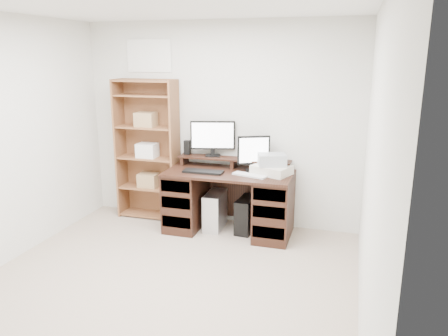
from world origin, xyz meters
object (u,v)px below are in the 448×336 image
at_px(desk, 229,201).
at_px(printer, 272,170).
at_px(bookshelf, 148,149).
at_px(tower_black, 246,215).
at_px(monitor_wide, 213,137).
at_px(tower_silver, 215,210).
at_px(monitor_small, 254,152).

distance_m(desk, printer, 0.65).
bearing_deg(bookshelf, tower_black, -6.28).
xyz_separation_m(printer, bookshelf, (-1.65, 0.17, 0.12)).
bearing_deg(tower_black, monitor_wide, 162.70).
distance_m(desk, tower_black, 0.28).
xyz_separation_m(printer, tower_black, (-0.30, 0.02, -0.59)).
distance_m(desk, monitor_wide, 0.82).
height_order(desk, bookshelf, bookshelf).
distance_m(tower_silver, tower_black, 0.40).
relative_size(monitor_small, bookshelf, 0.23).
relative_size(monitor_wide, printer, 1.30).
height_order(monitor_wide, monitor_small, monitor_wide).
height_order(tower_silver, tower_black, tower_silver).
bearing_deg(bookshelf, tower_silver, -9.43).
bearing_deg(monitor_small, printer, -43.61).
relative_size(printer, tower_black, 0.97).
xyz_separation_m(monitor_wide, monitor_small, (0.55, -0.13, -0.13)).
bearing_deg(printer, desk, -155.04).
height_order(printer, tower_silver, printer).
bearing_deg(tower_silver, monitor_wide, 112.18).
bearing_deg(tower_silver, printer, -3.09).
bearing_deg(tower_silver, monitor_small, 6.75).
bearing_deg(monitor_small, bookshelf, 152.31).
bearing_deg(desk, tower_silver, 164.55).
xyz_separation_m(monitor_small, bookshelf, (-1.42, 0.09, -0.06)).
bearing_deg(monitor_small, tower_black, -160.25).
relative_size(printer, bookshelf, 0.23).
bearing_deg(printer, bookshelf, -165.72).
xyz_separation_m(desk, tower_black, (0.20, 0.06, -0.18)).
height_order(monitor_wide, printer, monitor_wide).
bearing_deg(tower_silver, desk, -17.55).
distance_m(printer, tower_black, 0.67).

